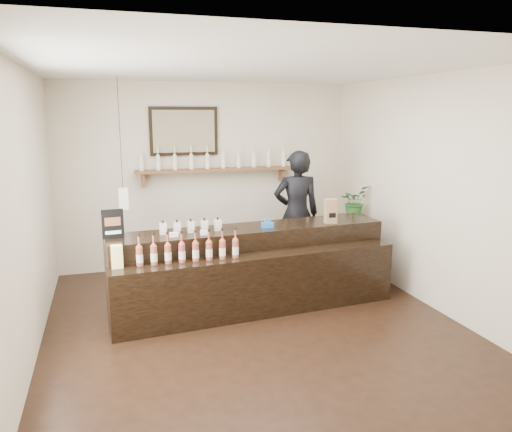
{
  "coord_description": "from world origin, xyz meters",
  "views": [
    {
      "loc": [
        -1.51,
        -5.05,
        2.33
      ],
      "look_at": [
        0.24,
        0.7,
        1.1
      ],
      "focal_mm": 35.0,
      "sensor_mm": 36.0,
      "label": 1
    }
  ],
  "objects": [
    {
      "name": "room_shell",
      "position": [
        0.0,
        0.0,
        1.7
      ],
      "size": [
        5.0,
        5.0,
        5.0
      ],
      "color": "beige",
      "rests_on": "ground"
    },
    {
      "name": "side_cabinet",
      "position": [
        2.0,
        1.49,
        0.41
      ],
      "size": [
        0.53,
        0.64,
        0.83
      ],
      "color": "brown",
      "rests_on": "ground"
    },
    {
      "name": "promo_sign",
      "position": [
        -1.46,
        0.6,
        1.13
      ],
      "size": [
        0.24,
        0.04,
        0.33
      ],
      "color": "black",
      "rests_on": "counter"
    },
    {
      "name": "paper_bag",
      "position": [
        1.21,
        0.63,
        1.12
      ],
      "size": [
        0.15,
        0.12,
        0.31
      ],
      "color": "#9B754B",
      "rests_on": "counter"
    },
    {
      "name": "tape_dispenser",
      "position": [
        0.36,
        0.61,
        1.01
      ],
      "size": [
        0.15,
        0.07,
        0.12
      ],
      "color": "blue",
      "rests_on": "counter"
    },
    {
      "name": "counter",
      "position": [
        0.15,
        0.57,
        0.45
      ],
      "size": [
        3.48,
        1.2,
        1.12
      ],
      "color": "black",
      "rests_on": "ground"
    },
    {
      "name": "shopkeeper",
      "position": [
        1.11,
        1.55,
        1.04
      ],
      "size": [
        0.82,
        0.6,
        2.07
      ],
      "primitive_type": "imported",
      "rotation": [
        0.0,
        0.0,
        2.99
      ],
      "color": "black",
      "rests_on": "ground"
    },
    {
      "name": "ground",
      "position": [
        0.0,
        0.0,
        0.0
      ],
      "size": [
        5.0,
        5.0,
        0.0
      ],
      "primitive_type": "plane",
      "color": "black",
      "rests_on": "ground"
    },
    {
      "name": "potted_plant",
      "position": [
        2.0,
        1.49,
        1.06
      ],
      "size": [
        0.56,
        0.54,
        0.47
      ],
      "primitive_type": "imported",
      "rotation": [
        0.0,
        0.0,
        0.64
      ],
      "color": "#245A24",
      "rests_on": "side_cabinet"
    },
    {
      "name": "back_wall_decor",
      "position": [
        -0.16,
        2.37,
        1.76
      ],
      "size": [
        2.66,
        0.96,
        1.69
      ],
      "color": "brown",
      "rests_on": "ground"
    }
  ]
}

